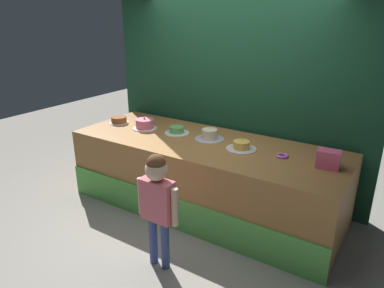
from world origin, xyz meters
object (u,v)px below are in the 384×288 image
Objects in this scene: donut at (282,156)px; cake_right at (210,135)px; cake_far_left at (119,120)px; child_figure at (157,197)px; pink_box at (328,159)px; cake_far_right at (241,146)px; cake_left at (145,124)px; cake_center at (177,130)px.

donut is 0.36× the size of cake_right.
cake_right reaches higher than cake_far_left.
cake_right is (-0.93, 0.07, 0.04)m from donut.
child_figure is 9.05× the size of donut.
child_figure is 3.30× the size of cake_right.
cake_far_left is at bearing -179.93° from pink_box.
cake_left is at bearing -179.91° from cake_far_right.
cake_far_right reaches higher than cake_far_left.
donut is (0.72, 1.22, 0.14)m from child_figure.
cake_far_right is (1.87, 0.00, -0.00)m from cake_far_left.
cake_far_left reaches higher than cake_center.
pink_box is 0.63× the size of cake_right.
cake_right is at bearing 175.72° from donut.
pink_box is 0.94m from cake_far_right.
pink_box reaches higher than cake_far_right.
cake_center is at bearing 177.91° from pink_box.
donut is 0.47m from cake_far_right.
cake_left reaches higher than cake_far_right.
child_figure is at bearing -120.58° from donut.
cake_far_right is at bearing -179.88° from pink_box.
cake_left is (-2.34, -0.00, -0.03)m from pink_box.
pink_box is 1.73× the size of donut.
cake_right is at bearing 3.88° from cake_far_left.
donut is at bearing 59.42° from child_figure.
cake_far_left is 1.40m from cake_right.
child_figure is 1.67m from cake_left.
cake_center is at bearing 178.11° from donut.
pink_box reaches higher than cake_right.
pink_box is at bearing 45.28° from child_figure.
cake_left reaches higher than donut.
cake_right is at bearing 99.25° from child_figure.
cake_far_left is 1.87m from cake_far_right.
donut is at bearing 0.62° from cake_far_left.
pink_box is at bearing 0.07° from cake_far_left.
pink_box is at bearing -2.68° from donut.
cake_right is (0.93, 0.10, -0.01)m from cake_left.
pink_box is 2.80m from cake_far_left.
cake_far_left is 0.86× the size of cake_left.
cake_right reaches higher than donut.
child_figure reaches higher than cake_far_right.
pink_box is at bearing 0.10° from cake_left.
cake_far_right is at bearing 0.04° from cake_far_left.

